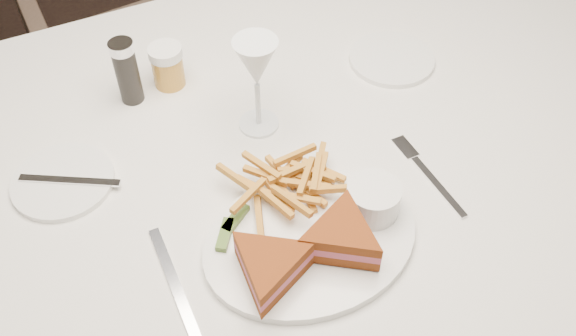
{
  "coord_description": "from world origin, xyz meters",
  "views": [
    {
      "loc": [
        -0.09,
        -0.69,
        1.52
      ],
      "look_at": [
        0.17,
        -0.11,
        0.8
      ],
      "focal_mm": 40.0,
      "sensor_mm": 36.0,
      "label": 1
    }
  ],
  "objects": [
    {
      "name": "chair_far",
      "position": [
        0.19,
        0.92,
        0.34
      ],
      "size": [
        0.68,
        0.64,
        0.67
      ],
      "primitive_type": "imported",
      "rotation": [
        0.0,
        0.0,
        3.19
      ],
      "color": "#45352A",
      "rests_on": "ground"
    },
    {
      "name": "table",
      "position": [
        0.17,
        -0.06,
        0.38
      ],
      "size": [
        1.63,
        1.11,
        0.75
      ],
      "primitive_type": "cube",
      "rotation": [
        0.0,
        0.0,
        0.02
      ],
      "color": "silver",
      "rests_on": "ground"
    },
    {
      "name": "table_setting",
      "position": [
        0.16,
        -0.12,
        0.79
      ],
      "size": [
        0.79,
        0.61,
        0.18
      ],
      "color": "white",
      "rests_on": "table"
    }
  ]
}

